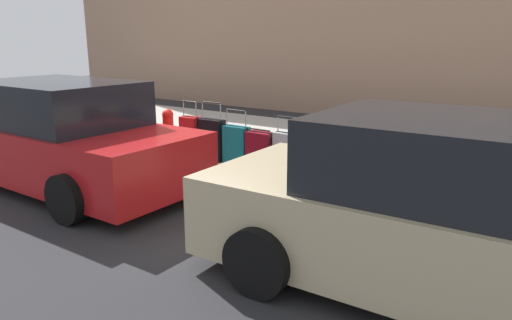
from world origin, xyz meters
TOP-DOWN VIEW (x-y plane):
  - ground_plane at (0.00, 0.00)m, footprint 40.00×40.00m
  - sidewalk_curb at (0.00, -2.50)m, footprint 18.00×5.00m
  - suitcase_black_0 at (-3.58, -0.53)m, footprint 0.40×0.21m
  - suitcase_red_1 at (-3.13, -0.48)m, footprint 0.41×0.24m
  - suitcase_olive_2 at (-2.67, -0.47)m, footprint 0.42×0.28m
  - suitcase_navy_3 at (-2.22, -0.50)m, footprint 0.42×0.28m
  - suitcase_silver_4 at (-1.73, -0.51)m, footprint 0.46×0.24m
  - suitcase_maroon_5 at (-1.23, -0.48)m, footprint 0.45×0.26m
  - suitcase_teal_6 at (-0.72, -0.50)m, footprint 0.48×0.22m
  - suitcase_black_7 at (-0.20, -0.49)m, footprint 0.46×0.22m
  - suitcase_red_8 at (0.26, -0.44)m, footprint 0.36×0.22m
  - fire_hydrant at (0.85, -0.48)m, footprint 0.39×0.21m
  - bollard_post at (1.54, -0.33)m, footprint 0.15×0.15m
  - parked_car_beige_0 at (-4.69, 1.63)m, footprint 4.58×2.17m
  - parked_car_red_1 at (1.03, 1.63)m, footprint 4.71×2.06m

SIDE VIEW (x-z plane):
  - ground_plane at x=0.00m, z-range 0.00..0.00m
  - sidewalk_curb at x=0.00m, z-range 0.00..0.14m
  - suitcase_red_1 at x=-3.13m, z-range 0.01..0.87m
  - suitcase_maroon_5 at x=-1.23m, z-range 0.11..0.79m
  - suitcase_olive_2 at x=-2.67m, z-range 0.02..0.90m
  - suitcase_black_0 at x=-3.58m, z-range 0.01..0.92m
  - suitcase_silver_4 at x=-1.73m, z-range 0.01..0.93m
  - suitcase_teal_6 at x=-0.72m, z-range 0.00..0.94m
  - suitcase_black_7 at x=-0.20m, z-range -0.01..1.02m
  - suitcase_red_8 at x=0.26m, z-range 0.00..1.02m
  - suitcase_navy_3 at x=-2.22m, z-range 0.03..1.00m
  - fire_hydrant at x=0.85m, z-range 0.16..0.98m
  - bollard_post at x=1.54m, z-range 0.14..1.07m
  - parked_car_beige_0 at x=-4.69m, z-range -0.05..1.54m
  - parked_car_red_1 at x=1.03m, z-range -0.05..1.56m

